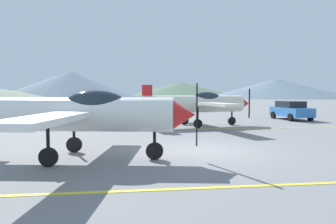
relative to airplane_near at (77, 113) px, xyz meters
The scene contains 9 objects.
ground_plane 5.24m from the airplane_near, 10.59° to the left, with size 400.00×400.00×0.00m, color slate.
apron_line_near 6.44m from the airplane_near, 38.15° to the right, with size 80.00×0.16×0.01m, color yellow.
apron_line_far 9.80m from the airplane_near, 59.51° to the left, with size 80.00×0.16×0.01m, color yellow.
airplane_near is the anchor object (origin of this frame).
airplane_mid 12.03m from the airplane_near, 56.89° to the left, with size 8.32×9.50×2.85m.
car_sedan 21.40m from the airplane_near, 42.22° to the left, with size 2.16×4.37×1.62m.
hill_centerleft 134.57m from the airplane_near, 99.95° to the left, with size 64.09×64.09×12.42m, color slate.
hill_centerright 163.43m from the airplane_near, 78.97° to the left, with size 67.71×67.71×8.65m, color #4C6651.
hill_right 150.12m from the airplane_near, 60.99° to the left, with size 68.97×68.97×9.36m, color slate.
Camera 1 is at (-3.15, -11.96, 2.28)m, focal length 33.21 mm.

